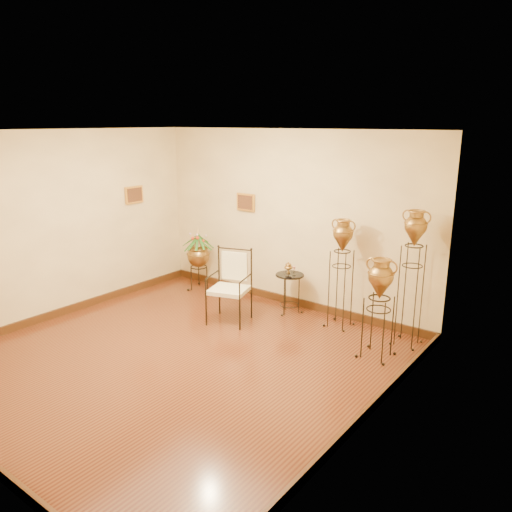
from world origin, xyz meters
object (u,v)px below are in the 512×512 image
Objects in this scene: amphora_mid at (341,273)px; side_table at (289,293)px; amphora_tall at (411,277)px; planter_urn at (198,253)px; armchair at (229,287)px.

amphora_mid is 1.00m from side_table.
side_table is at bearing 179.98° from amphora_tall.
amphora_mid reaches higher than planter_urn.
side_table is at bearing 179.95° from amphora_mid.
amphora_tall is at bearing 0.00° from amphora_mid.
planter_urn is 1.67m from armchair.
amphora_tall reaches higher than planter_urn.
amphora_tall is 1.99m from side_table.
amphora_tall is 3.84m from planter_urn.
amphora_tall reaches higher than amphora_mid.
armchair is (-2.40, -0.85, -0.40)m from amphora_tall.
armchair is at bearing -148.33° from amphora_mid.
armchair is (1.43, -0.85, -0.11)m from planter_urn.
amphora_mid reaches higher than armchair.
planter_urn is 1.47× the size of side_table.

